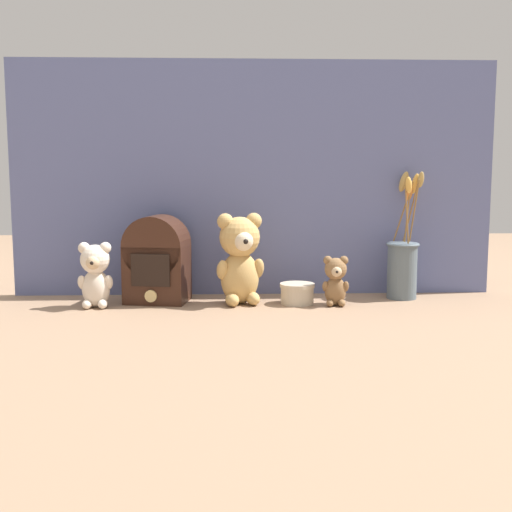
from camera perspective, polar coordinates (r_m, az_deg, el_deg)
The scene contains 8 objects.
ground_plane at distance 1.71m, azimuth 0.03°, elevation -4.39°, with size 4.00×4.00×0.00m, color #8E7056.
backdrop_wall at distance 1.84m, azimuth -0.18°, elevation 6.87°, with size 1.37×0.02×0.66m.
teddy_bear_large at distance 1.70m, azimuth -1.43°, elevation -0.08°, with size 0.14×0.12×0.24m.
teddy_bear_medium at distance 1.72m, azimuth -14.09°, elevation -1.52°, with size 0.09×0.09×0.17m.
teddy_bear_small at distance 1.70m, azimuth 7.09°, elevation -2.11°, with size 0.07×0.07×0.13m.
flower_vase at distance 1.83m, azimuth 12.92°, elevation -0.51°, with size 0.11×0.12×0.36m.
vintage_radio at distance 1.75m, azimuth -8.79°, elevation -0.30°, with size 0.18×0.15×0.24m.
decorative_tin_tall at distance 1.72m, azimuth 3.68°, elevation -3.34°, with size 0.09×0.09×0.06m.
Camera 1 is at (-0.07, -1.67, 0.35)m, focal length 45.00 mm.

